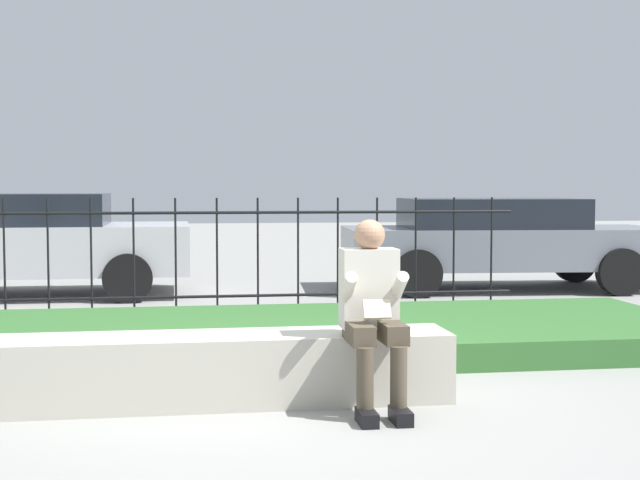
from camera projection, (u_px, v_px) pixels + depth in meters
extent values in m
plane|color=gray|center=(270.00, 402.00, 6.22)|extent=(60.00, 60.00, 0.00)
cube|color=#B7B2A3|center=(223.00, 369.00, 6.16)|extent=(3.17, 0.56, 0.48)
cube|color=gray|center=(223.00, 398.00, 6.17)|extent=(3.04, 0.52, 0.08)
cube|color=black|center=(367.00, 417.00, 5.63)|extent=(0.11, 0.26, 0.09)
cylinder|color=#4C4233|center=(365.00, 378.00, 5.67)|extent=(0.11, 0.11, 0.39)
cube|color=#4C4233|center=(359.00, 333.00, 5.86)|extent=(0.15, 0.42, 0.13)
cube|color=black|center=(401.00, 416.00, 5.66)|extent=(0.11, 0.26, 0.09)
cylinder|color=#4C4233|center=(399.00, 377.00, 5.71)|extent=(0.11, 0.11, 0.39)
cube|color=#4C4233|center=(391.00, 332.00, 5.90)|extent=(0.15, 0.42, 0.13)
cube|color=beige|center=(369.00, 288.00, 6.07)|extent=(0.38, 0.24, 0.54)
sphere|color=tan|center=(370.00, 235.00, 6.03)|extent=(0.21, 0.21, 0.21)
cylinder|color=beige|center=(348.00, 288.00, 5.89)|extent=(0.08, 0.29, 0.24)
cylinder|color=beige|center=(399.00, 287.00, 5.94)|extent=(0.08, 0.29, 0.24)
cube|color=beige|center=(377.00, 309.00, 5.82)|extent=(0.18, 0.09, 0.13)
cube|color=#33662D|center=(249.00, 337.00, 8.20)|extent=(8.37, 2.63, 0.24)
cylinder|color=black|center=(238.00, 296.00, 9.98)|extent=(6.37, 0.03, 0.03)
cylinder|color=black|center=(237.00, 213.00, 9.92)|extent=(6.37, 0.03, 0.03)
cylinder|color=black|center=(4.00, 262.00, 9.57)|extent=(0.02, 0.02, 1.38)
cylinder|color=black|center=(48.00, 262.00, 9.64)|extent=(0.02, 0.02, 1.38)
cylinder|color=black|center=(91.00, 261.00, 9.71)|extent=(0.02, 0.02, 1.38)
cylinder|color=black|center=(134.00, 261.00, 9.78)|extent=(0.02, 0.02, 1.38)
cylinder|color=black|center=(176.00, 260.00, 9.85)|extent=(0.02, 0.02, 1.38)
cylinder|color=black|center=(217.00, 260.00, 9.92)|extent=(0.02, 0.02, 1.38)
cylinder|color=black|center=(258.00, 259.00, 9.99)|extent=(0.02, 0.02, 1.38)
cylinder|color=black|center=(298.00, 259.00, 10.05)|extent=(0.02, 0.02, 1.38)
cylinder|color=black|center=(338.00, 258.00, 10.12)|extent=(0.02, 0.02, 1.38)
cylinder|color=black|center=(377.00, 258.00, 10.19)|extent=(0.02, 0.02, 1.38)
cylinder|color=black|center=(416.00, 257.00, 10.26)|extent=(0.02, 0.02, 1.38)
cylinder|color=black|center=(454.00, 257.00, 10.33)|extent=(0.02, 0.02, 1.38)
cylinder|color=black|center=(491.00, 256.00, 10.40)|extent=(0.02, 0.02, 1.38)
cube|color=#B7B7BC|center=(34.00, 249.00, 12.14)|extent=(4.22, 1.89, 0.66)
cube|color=black|center=(20.00, 209.00, 12.08)|extent=(2.33, 1.65, 0.43)
cylinder|color=black|center=(128.00, 278.00, 11.48)|extent=(0.64, 0.21, 0.64)
cylinder|color=black|center=(134.00, 266.00, 13.26)|extent=(0.64, 0.21, 0.64)
cube|color=slate|center=(502.00, 247.00, 12.96)|extent=(4.67, 2.12, 0.57)
cube|color=black|center=(490.00, 213.00, 12.92)|extent=(2.61, 1.76, 0.42)
cylinder|color=black|center=(621.00, 272.00, 12.22)|extent=(0.67, 0.25, 0.66)
cylinder|color=black|center=(574.00, 261.00, 13.97)|extent=(0.67, 0.25, 0.66)
cylinder|color=black|center=(418.00, 273.00, 12.00)|extent=(0.67, 0.25, 0.66)
cylinder|color=black|center=(396.00, 262.00, 13.75)|extent=(0.67, 0.25, 0.66)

